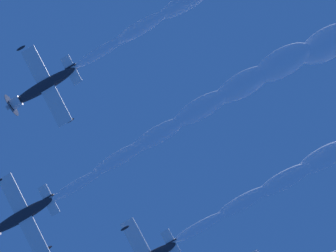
# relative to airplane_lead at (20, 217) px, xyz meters

# --- Properties ---
(airplane_lead) EXTENTS (7.63, 7.35, 2.81)m
(airplane_lead) POSITION_rel_airplane_lead_xyz_m (0.00, 0.00, 0.00)
(airplane_lead) COLOR #232328
(airplane_left_wingman) EXTENTS (7.50, 7.36, 3.05)m
(airplane_left_wingman) POSITION_rel_airplane_lead_xyz_m (-4.04, -11.38, 0.81)
(airplane_left_wingman) COLOR #232328
(smoke_trail_lead) EXTENTS (23.20, 37.35, 3.96)m
(smoke_trail_lead) POSITION_rel_airplane_lead_xyz_m (15.77, -27.04, 1.19)
(smoke_trail_lead) COLOR white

